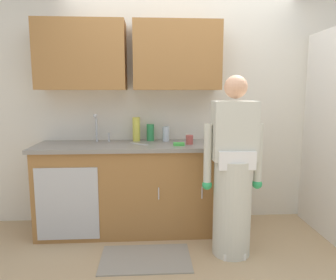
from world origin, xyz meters
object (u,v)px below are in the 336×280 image
sink (99,145)px  cup_by_sink (189,140)px  person_at_sink (233,180)px  bottle_water_short (150,132)px  sponge (179,144)px  knife_on_counter (139,144)px  bottle_cleaner_spray (136,129)px  bottle_dish_liquid (166,134)px

sink → cup_by_sink: bearing=-4.0°
person_at_sink → bottle_water_short: person_at_sink is taller
sink → person_at_sink: (1.27, -0.59, -0.23)m
cup_by_sink → sponge: bearing=-145.2°
cup_by_sink → knife_on_counter: 0.53m
bottle_cleaner_spray → sink: bearing=-154.8°
sink → sponge: size_ratio=4.55×
cup_by_sink → knife_on_counter: cup_by_sink is taller
bottle_cleaner_spray → cup_by_sink: bearing=-23.9°
bottle_dish_liquid → sponge: 0.33m
bottle_cleaner_spray → bottle_dish_liquid: bearing=-4.3°
person_at_sink → sponge: 0.68m
bottle_dish_liquid → sponge: (0.11, -0.31, -0.07)m
bottle_dish_liquid → cup_by_sink: bearing=-43.8°
bottle_cleaner_spray → bottle_dish_liquid: bottle_cleaner_spray is taller
bottle_water_short → cup_by_sink: bearing=-33.7°
bottle_dish_liquid → bottle_water_short: size_ratio=0.88×
bottle_water_short → sponge: 0.46m
bottle_water_short → cup_by_sink: 0.49m
bottle_water_short → knife_on_counter: (-0.12, -0.23, -0.09)m
bottle_dish_liquid → bottle_water_short: 0.18m
person_at_sink → sink: bearing=155.3°
bottle_dish_liquid → bottle_water_short: bearing=165.0°
person_at_sink → bottle_dish_liquid: size_ratio=9.93×
person_at_sink → knife_on_counter: bearing=146.8°
bottle_cleaner_spray → knife_on_counter: bearing=-80.6°
sponge → cup_by_sink: bearing=34.8°
bottle_water_short → cup_by_sink: (0.40, -0.27, -0.04)m
person_at_sink → sponge: person_at_sink is taller
bottle_dish_liquid → knife_on_counter: 0.35m
bottle_dish_liquid → knife_on_counter: size_ratio=0.68×
person_at_sink → cup_by_sink: 0.68m
bottle_cleaner_spray → cup_by_sink: 0.62m
person_at_sink → cup_by_sink: person_at_sink is taller
bottle_cleaner_spray → bottle_dish_liquid: 0.33m
bottle_water_short → knife_on_counter: bearing=-117.4°
sink → sponge: sink is taller
sink → knife_on_counter: (0.42, -0.03, 0.02)m
sink → sponge: bearing=-10.1°
person_at_sink → bottle_water_short: 1.13m
sink → cup_by_sink: sink is taller
sink → bottle_water_short: 0.59m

